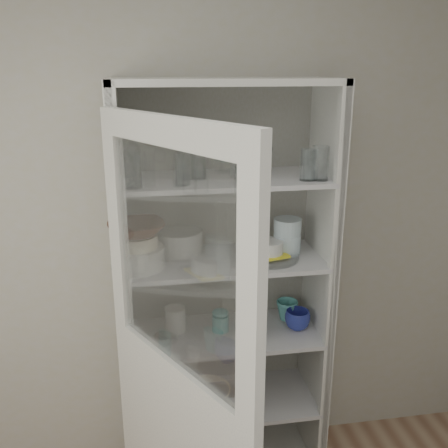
# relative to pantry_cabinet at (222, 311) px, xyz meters

# --- Properties ---
(wall_back) EXTENTS (3.60, 0.02, 2.60)m
(wall_back) POSITION_rel_pantry_cabinet_xyz_m (-0.20, 0.16, 0.36)
(wall_back) COLOR #B4AF96
(wall_back) RESTS_ON ground
(pantry_cabinet) EXTENTS (1.00, 0.45, 2.10)m
(pantry_cabinet) POSITION_rel_pantry_cabinet_xyz_m (0.00, 0.00, 0.00)
(pantry_cabinet) COLOR beige
(pantry_cabinet) RESTS_ON floor
(cupboard_door) EXTENTS (0.48, 0.80, 2.00)m
(cupboard_door) POSITION_rel_pantry_cabinet_xyz_m (-0.28, -0.68, -0.07)
(cupboard_door) COLOR beige
(cupboard_door) RESTS_ON floor
(tumbler_0) EXTENTS (0.09, 0.09, 0.15)m
(tumbler_0) POSITION_rel_pantry_cabinet_xyz_m (-0.41, -0.22, 0.79)
(tumbler_0) COLOR silver
(tumbler_0) RESTS_ON shelf_glass
(tumbler_1) EXTENTS (0.07, 0.07, 0.14)m
(tumbler_1) POSITION_rel_pantry_cabinet_xyz_m (-0.41, -0.21, 0.79)
(tumbler_1) COLOR silver
(tumbler_1) RESTS_ON shelf_glass
(tumbler_2) EXTENTS (0.08, 0.08, 0.13)m
(tumbler_2) POSITION_rel_pantry_cabinet_xyz_m (-0.20, -0.20, 0.78)
(tumbler_2) COLOR silver
(tumbler_2) RESTS_ON shelf_glass
(tumbler_3) EXTENTS (0.09, 0.09, 0.15)m
(tumbler_3) POSITION_rel_pantry_cabinet_xyz_m (0.14, -0.18, 0.80)
(tumbler_3) COLOR silver
(tumbler_3) RESTS_ON shelf_glass
(tumbler_4) EXTENTS (0.09, 0.09, 0.15)m
(tumbler_4) POSITION_rel_pantry_cabinet_xyz_m (0.06, -0.21, 0.80)
(tumbler_4) COLOR silver
(tumbler_4) RESTS_ON shelf_glass
(tumbler_5) EXTENTS (0.08, 0.08, 0.14)m
(tumbler_5) POSITION_rel_pantry_cabinet_xyz_m (0.36, -0.20, 0.79)
(tumbler_5) COLOR silver
(tumbler_5) RESTS_ON shelf_glass
(tumbler_6) EXTENTS (0.09, 0.09, 0.15)m
(tumbler_6) POSITION_rel_pantry_cabinet_xyz_m (0.41, -0.20, 0.80)
(tumbler_6) COLOR silver
(tumbler_6) RESTS_ON shelf_glass
(tumbler_7) EXTENTS (0.08, 0.08, 0.14)m
(tumbler_7) POSITION_rel_pantry_cabinet_xyz_m (-0.41, -0.06, 0.79)
(tumbler_7) COLOR silver
(tumbler_7) RESTS_ON shelf_glass
(tumbler_8) EXTENTS (0.10, 0.10, 0.15)m
(tumbler_8) POSITION_rel_pantry_cabinet_xyz_m (-0.18, -0.08, 0.80)
(tumbler_8) COLOR silver
(tumbler_8) RESTS_ON shelf_glass
(tumbler_9) EXTENTS (0.08, 0.08, 0.14)m
(tumbler_9) POSITION_rel_pantry_cabinet_xyz_m (-0.12, -0.09, 0.79)
(tumbler_9) COLOR silver
(tumbler_9) RESTS_ON shelf_glass
(tumbler_10) EXTENTS (0.08, 0.08, 0.14)m
(tumbler_10) POSITION_rel_pantry_cabinet_xyz_m (-0.12, -0.06, 0.79)
(tumbler_10) COLOR silver
(tumbler_10) RESTS_ON shelf_glass
(tumbler_11) EXTENTS (0.08, 0.08, 0.14)m
(tumbler_11) POSITION_rel_pantry_cabinet_xyz_m (0.06, -0.09, 0.79)
(tumbler_11) COLOR silver
(tumbler_11) RESTS_ON shelf_glass
(goblet_0) EXTENTS (0.08, 0.08, 0.17)m
(goblet_0) POSITION_rel_pantry_cabinet_xyz_m (-0.41, 0.04, 0.81)
(goblet_0) COLOR silver
(goblet_0) RESTS_ON shelf_glass
(goblet_1) EXTENTS (0.08, 0.08, 0.19)m
(goblet_1) POSITION_rel_pantry_cabinet_xyz_m (-0.18, 0.02, 0.81)
(goblet_1) COLOR silver
(goblet_1) RESTS_ON shelf_glass
(goblet_2) EXTENTS (0.07, 0.07, 0.17)m
(goblet_2) POSITION_rel_pantry_cabinet_xyz_m (0.00, 0.04, 0.80)
(goblet_2) COLOR silver
(goblet_2) RESTS_ON shelf_glass
(goblet_3) EXTENTS (0.07, 0.07, 0.15)m
(goblet_3) POSITION_rel_pantry_cabinet_xyz_m (0.22, 0.04, 0.80)
(goblet_3) COLOR silver
(goblet_3) RESTS_ON shelf_glass
(plate_stack_front) EXTENTS (0.24, 0.24, 0.10)m
(plate_stack_front) POSITION_rel_pantry_cabinet_xyz_m (-0.41, -0.12, 0.37)
(plate_stack_front) COLOR white
(plate_stack_front) RESTS_ON shelf_plates
(plate_stack_back) EXTENTS (0.23, 0.23, 0.11)m
(plate_stack_back) POSITION_rel_pantry_cabinet_xyz_m (-0.21, 0.06, 0.38)
(plate_stack_back) COLOR white
(plate_stack_back) RESTS_ON shelf_plates
(cream_bowl) EXTENTS (0.21, 0.21, 0.06)m
(cream_bowl) POSITION_rel_pantry_cabinet_xyz_m (-0.41, -0.12, 0.45)
(cream_bowl) COLOR #F4E9C7
(cream_bowl) RESTS_ON plate_stack_front
(terracotta_bowl) EXTENTS (0.28, 0.28, 0.06)m
(terracotta_bowl) POSITION_rel_pantry_cabinet_xyz_m (-0.41, -0.12, 0.51)
(terracotta_bowl) COLOR #451C0E
(terracotta_bowl) RESTS_ON cream_bowl
(glass_platter) EXTENTS (0.38, 0.38, 0.02)m
(glass_platter) POSITION_rel_pantry_cabinet_xyz_m (0.21, -0.10, 0.33)
(glass_platter) COLOR silver
(glass_platter) RESTS_ON shelf_plates
(yellow_trivet) EXTENTS (0.19, 0.19, 0.01)m
(yellow_trivet) POSITION_rel_pantry_cabinet_xyz_m (0.21, -0.10, 0.34)
(yellow_trivet) COLOR yellow
(yellow_trivet) RESTS_ON glass_platter
(white_ramekin) EXTENTS (0.19, 0.19, 0.06)m
(white_ramekin) POSITION_rel_pantry_cabinet_xyz_m (0.21, -0.10, 0.38)
(white_ramekin) COLOR white
(white_ramekin) RESTS_ON yellow_trivet
(grey_bowl_stack) EXTENTS (0.13, 0.13, 0.18)m
(grey_bowl_stack) POSITION_rel_pantry_cabinet_xyz_m (0.32, -0.06, 0.41)
(grey_bowl_stack) COLOR silver
(grey_bowl_stack) RESTS_ON shelf_plates
(mug_blue) EXTENTS (0.14, 0.14, 0.10)m
(mug_blue) POSITION_rel_pantry_cabinet_xyz_m (0.37, -0.10, -0.03)
(mug_blue) COLOR navy
(mug_blue) RESTS_ON shelf_mugs
(mug_teal) EXTENTS (0.15, 0.15, 0.11)m
(mug_teal) POSITION_rel_pantry_cabinet_xyz_m (0.35, 0.01, -0.03)
(mug_teal) COLOR teal
(mug_teal) RESTS_ON shelf_mugs
(mug_white) EXTENTS (0.12, 0.12, 0.08)m
(mug_white) POSITION_rel_pantry_cabinet_xyz_m (0.12, -0.17, -0.04)
(mug_white) COLOR white
(mug_white) RESTS_ON shelf_mugs
(teal_jar) EXTENTS (0.08, 0.08, 0.10)m
(teal_jar) POSITION_rel_pantry_cabinet_xyz_m (-0.02, -0.05, -0.03)
(teal_jar) COLOR teal
(teal_jar) RESTS_ON shelf_mugs
(measuring_cups) EXTENTS (0.09, 0.09, 0.04)m
(measuring_cups) POSITION_rel_pantry_cabinet_xyz_m (-0.31, -0.12, -0.06)
(measuring_cups) COLOR silver
(measuring_cups) RESTS_ON shelf_mugs
(white_canister) EXTENTS (0.11, 0.11, 0.12)m
(white_canister) POSITION_rel_pantry_cabinet_xyz_m (-0.24, -0.01, -0.02)
(white_canister) COLOR white
(white_canister) RESTS_ON shelf_mugs
(cream_dish) EXTENTS (0.30, 0.30, 0.08)m
(cream_dish) POSITION_rel_pantry_cabinet_xyz_m (-0.09, -0.07, -0.44)
(cream_dish) COLOR #F4E9C7
(cream_dish) RESTS_ON shelf_bot
(tin_box) EXTENTS (0.22, 0.15, 0.06)m
(tin_box) POSITION_rel_pantry_cabinet_xyz_m (0.03, -0.08, -0.45)
(tin_box) COLOR #999BAC
(tin_box) RESTS_ON shelf_bot
(tumbler_12) EXTENTS (0.07, 0.07, 0.13)m
(tumbler_12) POSITION_rel_pantry_cabinet_xyz_m (0.07, -0.10, 0.79)
(tumbler_12) COLOR silver
(tumbler_12) RESTS_ON shelf_glass
(tumbler_13) EXTENTS (0.07, 0.07, 0.14)m
(tumbler_13) POSITION_rel_pantry_cabinet_xyz_m (0.37, -0.19, 0.79)
(tumbler_13) COLOR silver
(tumbler_13) RESTS_ON shelf_glass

